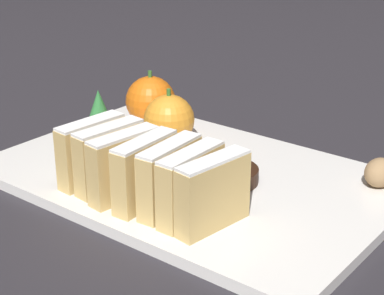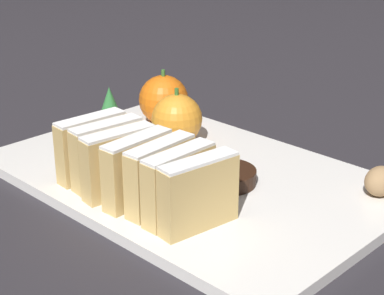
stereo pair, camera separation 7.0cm
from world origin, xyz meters
The scene contains 14 objects.
ground_plane centered at (0.00, 0.00, 0.00)m, with size 6.00×6.00×0.00m, color #28262B.
serving_platter centered at (0.00, 0.00, 0.01)m, with size 0.29×0.44×0.01m.
stollen_slice_front centered at (-0.08, -0.09, 0.05)m, with size 0.08×0.03×0.07m.
stollen_slice_second centered at (-0.08, -0.06, 0.05)m, with size 0.08×0.02×0.07m.
stollen_slice_third centered at (-0.08, -0.04, 0.05)m, with size 0.08×0.03×0.07m.
stollen_slice_fourth centered at (-0.09, -0.01, 0.05)m, with size 0.08×0.02×0.07m.
stollen_slice_fifth centered at (-0.09, 0.02, 0.05)m, with size 0.08×0.03×0.07m.
stollen_slice_sixth centered at (-0.08, 0.04, 0.05)m, with size 0.08×0.03×0.07m.
stollen_slice_back centered at (-0.08, 0.07, 0.05)m, with size 0.08×0.03×0.07m.
orange_near centered at (0.05, 0.08, 0.04)m, with size 0.06×0.06×0.07m.
orange_far centered at (0.09, 0.14, 0.04)m, with size 0.07×0.07×0.07m.
walnut centered at (0.10, -0.18, 0.03)m, with size 0.04×0.03×0.03m.
chocolate_cookie centered at (0.01, -0.04, 0.02)m, with size 0.07×0.07×0.02m.
evergreen_sprig centered at (0.01, 0.16, 0.04)m, with size 0.05×0.05×0.06m.
Camera 2 is at (-0.46, -0.45, 0.31)m, focal length 60.00 mm.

